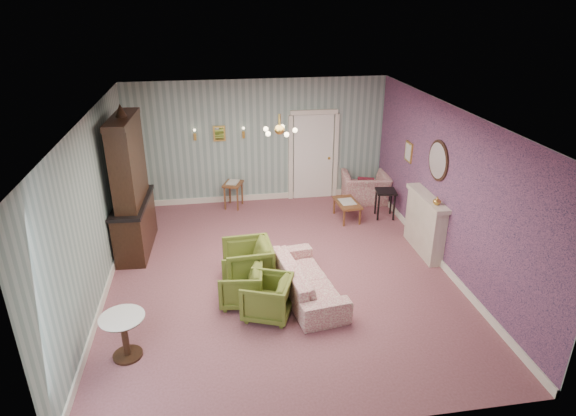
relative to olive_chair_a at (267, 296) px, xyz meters
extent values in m
plane|color=#90545D|center=(0.38, 1.21, -0.36)|extent=(7.00, 7.00, 0.00)
plane|color=white|center=(0.38, 1.21, 2.54)|extent=(7.00, 7.00, 0.00)
plane|color=gray|center=(0.38, 4.71, 1.09)|extent=(6.00, 0.00, 6.00)
plane|color=gray|center=(0.38, -2.29, 1.09)|extent=(6.00, 0.00, 6.00)
plane|color=gray|center=(-2.62, 1.21, 1.09)|extent=(0.00, 7.00, 7.00)
plane|color=gray|center=(3.38, 1.21, 1.09)|extent=(0.00, 7.00, 7.00)
plane|color=#B75B84|center=(3.37, 1.21, 1.09)|extent=(0.00, 7.00, 7.00)
imported|color=#5E6924|center=(0.00, 0.00, 0.00)|extent=(0.87, 0.89, 0.72)
imported|color=#5E6924|center=(-0.37, 0.42, -0.01)|extent=(0.72, 0.75, 0.70)
imported|color=#5E6924|center=(-0.21, 1.03, 0.05)|extent=(0.80, 0.84, 0.82)
imported|color=#A24155|center=(0.72, 0.48, 0.03)|extent=(0.87, 2.07, 0.78)
imported|color=#A24155|center=(2.88, 4.18, 0.11)|extent=(1.16, 0.83, 0.94)
imported|color=gold|center=(3.22, 1.21, 0.87)|extent=(0.15, 0.15, 0.15)
cube|color=maroon|center=(2.83, 4.03, 0.12)|extent=(0.41, 0.28, 0.39)
camera|label=1|loc=(-0.68, -6.32, 4.28)|focal=30.49mm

